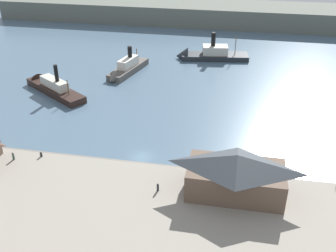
{
  "coord_description": "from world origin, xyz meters",
  "views": [
    {
      "loc": [
        18.21,
        -66.39,
        45.33
      ],
      "look_at": [
        3.52,
        10.4,
        2.0
      ],
      "focal_mm": 42.72,
      "sensor_mm": 36.0,
      "label": 1
    }
  ],
  "objects_px": {
    "mooring_post_center_west": "(41,155)",
    "ferry_moored_west": "(50,86)",
    "ferry_outer_harbor": "(206,55)",
    "ferry_shed_central_terminal": "(236,174)",
    "pedestrian_standing_center": "(158,187)",
    "pedestrian_walking_west": "(13,156)",
    "ferry_approaching_west": "(125,69)"
  },
  "relations": [
    {
      "from": "pedestrian_standing_center",
      "to": "pedestrian_walking_west",
      "type": "bearing_deg",
      "value": 171.92
    },
    {
      "from": "ferry_outer_harbor",
      "to": "ferry_moored_west",
      "type": "xyz_separation_m",
      "value": [
        -39.57,
        -34.59,
        -0.07
      ]
    },
    {
      "from": "mooring_post_center_west",
      "to": "ferry_approaching_west",
      "type": "xyz_separation_m",
      "value": [
        3.25,
        49.12,
        -0.09
      ]
    },
    {
      "from": "pedestrian_walking_west",
      "to": "ferry_approaching_west",
      "type": "distance_m",
      "value": 51.78
    },
    {
      "from": "ferry_shed_central_terminal",
      "to": "pedestrian_standing_center",
      "type": "height_order",
      "value": "ferry_shed_central_terminal"
    },
    {
      "from": "pedestrian_standing_center",
      "to": "pedestrian_walking_west",
      "type": "relative_size",
      "value": 0.94
    },
    {
      "from": "pedestrian_standing_center",
      "to": "ferry_approaching_west",
      "type": "xyz_separation_m",
      "value": [
        -22.0,
        55.41,
        -0.37
      ]
    },
    {
      "from": "pedestrian_standing_center",
      "to": "ferry_approaching_west",
      "type": "relative_size",
      "value": 0.08
    },
    {
      "from": "pedestrian_walking_west",
      "to": "ferry_approaching_west",
      "type": "relative_size",
      "value": 0.08
    },
    {
      "from": "ferry_shed_central_terminal",
      "to": "ferry_outer_harbor",
      "type": "distance_m",
      "value": 73.07
    },
    {
      "from": "pedestrian_walking_west",
      "to": "ferry_outer_harbor",
      "type": "relative_size",
      "value": 0.07
    },
    {
      "from": "mooring_post_center_west",
      "to": "ferry_shed_central_terminal",
      "type": "bearing_deg",
      "value": -6.27
    },
    {
      "from": "ferry_moored_west",
      "to": "pedestrian_standing_center",
      "type": "bearing_deg",
      "value": -45.3
    },
    {
      "from": "ferry_shed_central_terminal",
      "to": "ferry_moored_west",
      "type": "bearing_deg",
      "value": 144.45
    },
    {
      "from": "ferry_approaching_west",
      "to": "mooring_post_center_west",
      "type": "bearing_deg",
      "value": -93.78
    },
    {
      "from": "ferry_shed_central_terminal",
      "to": "ferry_moored_west",
      "type": "distance_m",
      "value": 64.26
    },
    {
      "from": "pedestrian_standing_center",
      "to": "ferry_outer_harbor",
      "type": "xyz_separation_m",
      "value": [
        0.62,
        73.95,
        -0.47
      ]
    },
    {
      "from": "ferry_shed_central_terminal",
      "to": "pedestrian_walking_west",
      "type": "relative_size",
      "value": 9.85
    },
    {
      "from": "ferry_outer_harbor",
      "to": "pedestrian_standing_center",
      "type": "bearing_deg",
      "value": -90.48
    },
    {
      "from": "pedestrian_standing_center",
      "to": "ferry_moored_west",
      "type": "height_order",
      "value": "ferry_moored_west"
    },
    {
      "from": "mooring_post_center_west",
      "to": "ferry_outer_harbor",
      "type": "xyz_separation_m",
      "value": [
        25.86,
        67.66,
        -0.19
      ]
    },
    {
      "from": "mooring_post_center_west",
      "to": "ferry_outer_harbor",
      "type": "bearing_deg",
      "value": 69.08
    },
    {
      "from": "pedestrian_walking_west",
      "to": "mooring_post_center_west",
      "type": "relative_size",
      "value": 1.9
    },
    {
      "from": "mooring_post_center_west",
      "to": "ferry_moored_west",
      "type": "distance_m",
      "value": 35.8
    },
    {
      "from": "ferry_moored_west",
      "to": "pedestrian_walking_west",
      "type": "bearing_deg",
      "value": -75.83
    },
    {
      "from": "ferry_moored_west",
      "to": "ferry_approaching_west",
      "type": "bearing_deg",
      "value": 43.43
    },
    {
      "from": "ferry_shed_central_terminal",
      "to": "ferry_outer_harbor",
      "type": "relative_size",
      "value": 0.68
    },
    {
      "from": "mooring_post_center_west",
      "to": "ferry_approaching_west",
      "type": "height_order",
      "value": "ferry_approaching_west"
    },
    {
      "from": "pedestrian_standing_center",
      "to": "ferry_approaching_west",
      "type": "distance_m",
      "value": 59.62
    },
    {
      "from": "mooring_post_center_west",
      "to": "pedestrian_walking_west",
      "type": "bearing_deg",
      "value": -157.35
    },
    {
      "from": "mooring_post_center_west",
      "to": "ferry_moored_west",
      "type": "relative_size",
      "value": 0.04
    },
    {
      "from": "ferry_moored_west",
      "to": "ferry_shed_central_terminal",
      "type": "bearing_deg",
      "value": -35.55
    }
  ]
}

